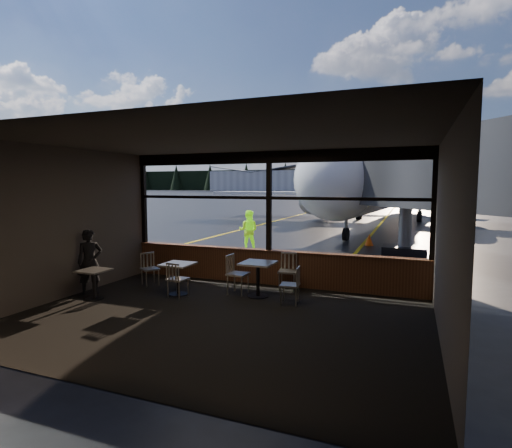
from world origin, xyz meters
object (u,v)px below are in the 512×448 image
Objects in this scene: cafe_table_mid at (178,279)px; cone_nose at (369,240)px; airliner at (388,149)px; jet_bridge at (416,188)px; cafe_table_near at (258,280)px; chair_near_e at (290,285)px; chair_mid_w at (150,269)px; chair_near_w at (238,274)px; ground_crew at (248,230)px; chair_near_n at (288,272)px; chair_mid_s at (178,280)px; cafe_table_left at (94,285)px; passenger at (90,262)px.

cafe_table_mid is 1.48× the size of cone_nose.
jet_bridge is at bearing -77.28° from airliner.
cafe_table_near is 1.61× the size of cone_nose.
chair_near_e is 0.99× the size of chair_mid_w.
chair_near_e is at bearing 4.94° from cafe_table_mid.
ground_crew is (-2.28, 6.18, 0.33)m from chair_near_w.
chair_mid_w is (-4.59, -22.28, -4.85)m from airliner.
chair_near_n is 1.82× the size of cone_nose.
chair_near_e reaches higher than cone_nose.
chair_near_n is at bearing 30.21° from cafe_table_mid.
jet_bridge reaches higher than cafe_table_mid.
chair_mid_w is at bearing 79.44° from chair_near_e.
jet_bridge is at bearing -26.62° from chair_near_e.
airliner is at bearing 88.97° from chair_mid_s.
chair_near_n is (-0.39, 1.12, 0.04)m from chair_near_e.
cone_nose is (0.75, 9.69, -0.17)m from chair_near_e.
ground_crew is at bearing 22.92° from chair_near_e.
cafe_table_left is 0.72× the size of chair_near_w.
chair_near_e is (4.32, 1.28, 0.08)m from cafe_table_left.
airliner is 13.80m from cone_nose.
cone_nose is at bearing 124.23° from jet_bridge.
jet_bridge is 7.42× the size of passenger.
chair_mid_s is (-2.60, -0.44, 0.00)m from chair_near_e.
jet_bridge is 11.01m from cafe_table_left.
chair_near_n is at bearing 42.46° from chair_mid_s.
airliner reaches higher than chair_mid_s.
chair_mid_s is 10.67m from cone_nose.
chair_mid_s is at bearing 88.48° from ground_crew.
chair_near_w is (-2.10, -22.20, -4.80)m from airliner.
cafe_table_near is (-3.43, -6.73, -2.14)m from jet_bridge.
cafe_table_near is 0.91m from chair_near_e.
chair_near_w is (-0.54, 0.06, 0.07)m from cafe_table_near.
passenger reaches higher than cafe_table_mid.
passenger is (-2.01, -0.71, 0.41)m from cafe_table_mid.
chair_mid_w is (-3.90, 0.27, 0.01)m from chair_near_e.
chair_mid_s is 0.54× the size of passenger.
chair_near_w reaches higher than cafe_table_mid.
chair_near_e is (2.72, 0.24, 0.04)m from cafe_table_mid.
airliner is 41.58× the size of cafe_table_near.
chair_near_e is 0.91× the size of chair_near_n.
airliner is at bearing 78.13° from cafe_table_left.
passenger is (-5.43, -23.50, -4.49)m from airliner.
chair_near_w is at bearing -103.00° from cone_nose.
cafe_table_mid is (-3.41, -22.78, -4.90)m from airliner.
cafe_table_mid is at bearing -109.27° from cone_nose.
jet_bridge is at bearing 53.93° from cafe_table_mid.
airliner is 22.81m from chair_near_w.
cafe_table_mid is 10.52m from cone_nose.
airliner reaches higher than chair_near_e.
cafe_table_near is at bearing 30.00° from chair_mid_s.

